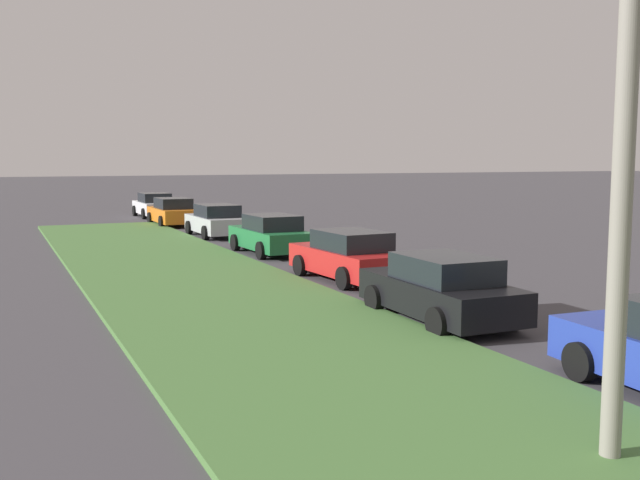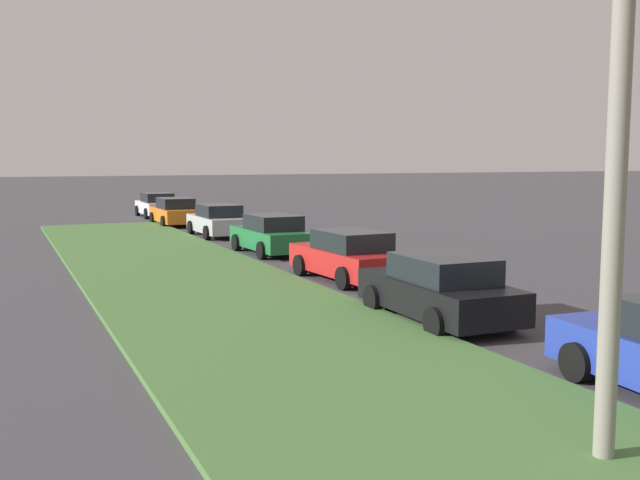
% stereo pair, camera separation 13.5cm
% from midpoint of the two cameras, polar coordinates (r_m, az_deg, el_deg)
% --- Properties ---
extents(grass_median, '(60.00, 6.00, 0.12)m').
position_cam_midpoint_polar(grass_median, '(11.25, 3.50, -11.69)').
color(grass_median, '#477238').
rests_on(grass_median, ground).
extents(parked_car_black, '(4.33, 2.08, 1.47)m').
position_cam_midpoint_polar(parked_car_black, '(16.06, 9.26, -3.83)').
color(parked_car_black, black).
rests_on(parked_car_black, ground).
extents(parked_car_red, '(4.40, 2.21, 1.47)m').
position_cam_midpoint_polar(parked_car_red, '(21.16, 2.11, -1.27)').
color(parked_car_red, red).
rests_on(parked_car_red, ground).
extents(parked_car_green, '(4.35, 2.12, 1.47)m').
position_cam_midpoint_polar(parked_car_green, '(27.11, -4.05, 0.42)').
color(parked_car_green, '#1E6B38').
rests_on(parked_car_green, ground).
extents(parked_car_silver, '(4.33, 2.07, 1.47)m').
position_cam_midpoint_polar(parked_car_silver, '(33.38, -8.28, 1.51)').
color(parked_car_silver, '#B2B5BA').
rests_on(parked_car_silver, ground).
extents(parked_car_orange, '(4.33, 2.07, 1.47)m').
position_cam_midpoint_polar(parked_car_orange, '(39.19, -11.62, 2.17)').
color(parked_car_orange, orange).
rests_on(parked_car_orange, ground).
extents(parked_car_white, '(4.33, 2.07, 1.47)m').
position_cam_midpoint_polar(parked_car_white, '(45.09, -13.01, 2.68)').
color(parked_car_white, silver).
rests_on(parked_car_white, ground).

